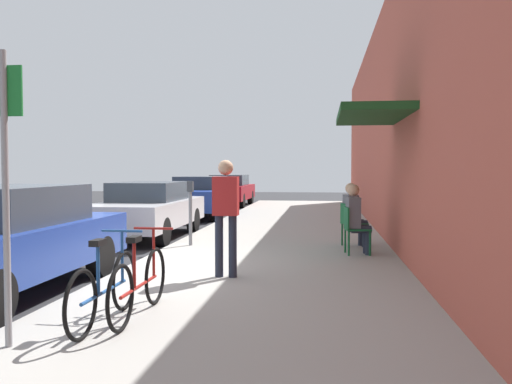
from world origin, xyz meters
TOP-DOWN VIEW (x-y plane):
  - ground_plane at (0.00, 0.00)m, footprint 60.00×60.00m
  - sidewalk_slab at (2.25, 2.00)m, footprint 4.50×32.00m
  - building_facade at (4.65, 1.99)m, footprint 1.40×32.00m
  - parked_car_0 at (-1.10, -1.38)m, footprint 1.80×4.40m
  - parked_car_1 at (-1.10, 4.54)m, footprint 1.80×4.40m
  - parked_car_2 at (-1.10, 10.03)m, footprint 1.80×4.40m
  - parked_car_3 at (-1.10, 15.72)m, footprint 1.80×4.40m
  - parking_meter at (0.45, 2.64)m, footprint 0.12×0.10m
  - street_sign at (0.40, -3.58)m, footprint 0.32×0.06m
  - bicycle_0 at (1.23, -2.53)m, footprint 0.46×1.71m
  - bicycle_1 at (0.96, -2.82)m, footprint 0.46×1.71m
  - cafe_chair_0 at (3.70, 1.90)m, footprint 0.49×0.49m
  - seated_patron_0 at (3.76, 1.91)m, footprint 0.46×0.40m
  - cafe_chair_1 at (3.71, 2.87)m, footprint 0.55×0.55m
  - seated_patron_1 at (3.76, 2.89)m, footprint 0.51×0.46m
  - pedestrian_standing at (1.76, -0.40)m, footprint 0.36×0.22m

SIDE VIEW (x-z plane):
  - ground_plane at x=0.00m, z-range 0.00..0.00m
  - sidewalk_slab at x=2.25m, z-range 0.00..0.12m
  - bicycle_0 at x=1.23m, z-range 0.03..0.93m
  - bicycle_1 at x=0.96m, z-range 0.03..0.93m
  - cafe_chair_0 at x=3.70m, z-range 0.19..1.06m
  - cafe_chair_1 at x=3.71m, z-range 0.19..1.06m
  - parked_car_1 at x=-1.10m, z-range 0.03..1.40m
  - parked_car_3 at x=-1.10m, z-range 0.03..1.44m
  - parked_car_2 at x=-1.10m, z-range 0.03..1.46m
  - parked_car_0 at x=-1.10m, z-range 0.02..1.48m
  - seated_patron_0 at x=3.76m, z-range 0.17..1.46m
  - seated_patron_1 at x=3.76m, z-range 0.17..1.46m
  - parking_meter at x=0.45m, z-range 0.23..1.55m
  - pedestrian_standing at x=1.76m, z-range 0.27..1.97m
  - street_sign at x=0.40m, z-range 0.34..2.94m
  - building_facade at x=4.65m, z-range 0.00..5.48m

